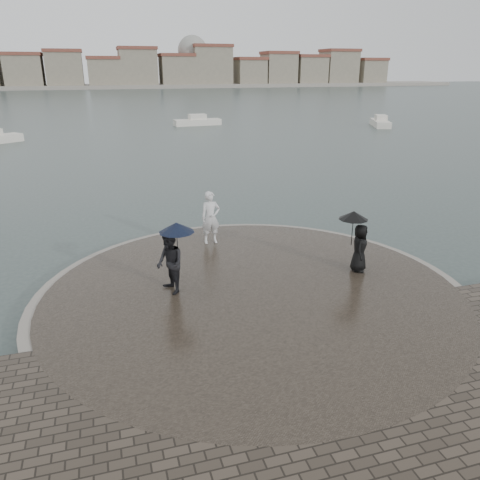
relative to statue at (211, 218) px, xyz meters
name	(u,v)px	position (x,y,z in m)	size (l,w,h in m)	color
ground	(301,371)	(0.24, -7.69, -1.32)	(400.00, 400.00, 0.00)	#2B3835
kerb_ring	(253,296)	(0.24, -4.19, -1.16)	(12.50, 12.50, 0.32)	gray
quay_tip	(253,296)	(0.24, -4.19, -1.14)	(11.90, 11.90, 0.36)	#2D261E
statue	(211,218)	(0.00, 0.00, 0.00)	(0.70, 0.46, 1.92)	silver
visitor_left	(171,256)	(-1.97, -3.60, 0.15)	(1.19, 1.11, 2.04)	black
visitor_right	(358,239)	(3.80, -3.76, 0.10)	(1.11, 1.00, 1.95)	black
far_skyline	(84,71)	(-6.05, 153.02, 4.29)	(260.00, 20.00, 37.00)	gray
boats	(206,127)	(7.65, 34.74, -0.94)	(45.43, 12.17, 1.50)	silver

